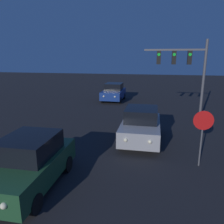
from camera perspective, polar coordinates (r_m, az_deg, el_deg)
name	(u,v)px	position (r m, az deg, el deg)	size (l,w,h in m)	color
car_near	(28,163)	(8.25, -20.98, -12.24)	(2.09, 4.13, 1.79)	#1E4728
car_mid	(141,125)	(11.78, 7.55, -3.42)	(2.05, 4.11, 1.79)	#99999E
car_far	(114,92)	(22.64, 0.43, 5.20)	(2.05, 4.11, 1.79)	navy
traffic_signal_mast	(186,66)	(15.85, 18.69, 11.24)	(4.12, 0.30, 5.56)	#4C4C51
stop_sign	(203,128)	(9.49, 22.59, -3.81)	(0.79, 0.07, 2.37)	#4C4C51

